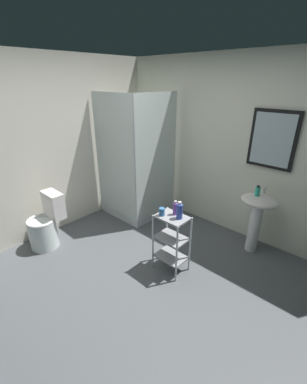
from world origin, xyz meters
name	(u,v)px	position (x,y,z in m)	size (l,w,h in m)	color
ground_plane	(138,285)	(0.00, 0.00, -0.01)	(4.20, 4.20, 0.02)	#52565A
wall_back	(228,148)	(0.01, 1.85, 1.25)	(4.20, 0.14, 2.50)	white
wall_left	(44,150)	(-1.85, 0.00, 1.25)	(0.10, 4.20, 2.50)	white
shower_stall	(137,189)	(-1.22, 1.18, 0.46)	(0.92, 0.92, 2.00)	white
pedestal_sink	(257,212)	(0.68, 1.52, 0.58)	(0.46, 0.37, 0.81)	white
sink_faucet	(265,190)	(0.68, 1.64, 0.86)	(0.03, 0.03, 0.10)	silver
toilet	(46,225)	(-1.48, -0.32, 0.31)	(0.37, 0.49, 0.76)	white
storage_cart	(172,239)	(0.11, 0.47, 0.44)	(0.38, 0.28, 0.74)	silver
hand_soap_bottle	(258,191)	(0.64, 1.51, 0.87)	(0.06, 0.06, 0.14)	#2DBC99
shampoo_bottle_blue	(179,211)	(0.19, 0.49, 0.83)	(0.07, 0.07, 0.21)	#344FB7
conditioner_bottle_purple	(175,208)	(0.10, 0.53, 0.81)	(0.06, 0.06, 0.17)	purple
rinse_cup	(162,212)	(0.00, 0.41, 0.79)	(0.07, 0.07, 0.09)	#3870B2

